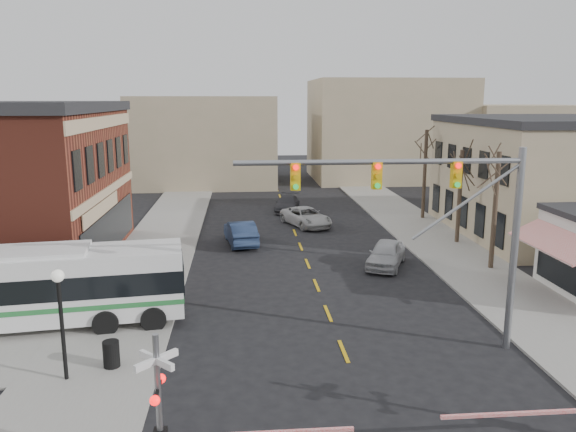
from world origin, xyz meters
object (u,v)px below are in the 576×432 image
object	(u,v)px
car_c	(306,217)
traffic_signal_mast	(443,207)
trash_bin	(111,354)
car_a	(386,254)
street_lamp	(60,301)
pedestrian_far	(112,280)
car_d	(287,204)
car_b	(241,232)
transit_bus	(27,287)
rr_crossing_west	(176,407)
pedestrian_near	(105,307)

from	to	relation	value
car_c	traffic_signal_mast	bearing A→B (deg)	-105.26
trash_bin	car_a	bearing A→B (deg)	41.70
street_lamp	pedestrian_far	distance (m)	8.30
car_d	pedestrian_far	world-z (taller)	pedestrian_far
car_d	pedestrian_far	xyz separation A→B (m)	(-10.39, -21.69, 0.39)
car_c	pedestrian_far	bearing A→B (deg)	-147.46
traffic_signal_mast	car_b	size ratio (longest dim) A/B	2.21
transit_bus	street_lamp	bearing A→B (deg)	-58.94
rr_crossing_west	trash_bin	distance (m)	7.04
street_lamp	pedestrian_far	xyz separation A→B (m)	(-0.14, 8.07, -1.93)
car_a	car_c	world-z (taller)	car_a
car_c	pedestrian_near	distance (m)	22.11
street_lamp	car_b	world-z (taller)	street_lamp
rr_crossing_west	car_a	xyz separation A→B (m)	(10.26, 18.05, -1.20)
car_b	pedestrian_near	bearing A→B (deg)	58.39
traffic_signal_mast	car_d	distance (m)	29.05
pedestrian_near	pedestrian_far	distance (m)	3.49
traffic_signal_mast	car_d	size ratio (longest dim) A/B	2.33
transit_bus	trash_bin	world-z (taller)	transit_bus
street_lamp	traffic_signal_mast	bearing A→B (deg)	5.73
street_lamp	car_c	size ratio (longest dim) A/B	0.78
car_a	pedestrian_near	distance (m)	16.48
transit_bus	pedestrian_near	size ratio (longest dim) A/B	7.75
car_b	car_d	world-z (taller)	car_b
pedestrian_near	car_c	bearing A→B (deg)	-43.78
transit_bus	car_d	size ratio (longest dim) A/B	2.85
pedestrian_far	car_c	bearing A→B (deg)	25.99
transit_bus	rr_crossing_west	world-z (taller)	rr_crossing_west
car_b	pedestrian_far	world-z (taller)	pedestrian_far
street_lamp	car_b	xyz separation A→B (m)	(6.14, 18.64, -2.19)
pedestrian_far	rr_crossing_west	bearing A→B (deg)	-99.34
car_b	car_c	xyz separation A→B (m)	(5.10, 5.20, -0.10)
rr_crossing_west	trash_bin	world-z (taller)	rr_crossing_west
car_c	car_a	bearing A→B (deg)	-94.39
transit_bus	car_b	world-z (taller)	transit_bus
street_lamp	pedestrian_near	world-z (taller)	street_lamp
rr_crossing_west	street_lamp	xyz separation A→B (m)	(-4.45, 5.38, 1.04)
car_c	car_d	world-z (taller)	car_c
rr_crossing_west	car_b	size ratio (longest dim) A/B	1.14
trash_bin	pedestrian_far	size ratio (longest dim) A/B	0.52
trash_bin	car_c	world-z (taller)	car_c
pedestrian_near	pedestrian_far	xyz separation A→B (m)	(-0.47, 3.46, 0.09)
rr_crossing_west	street_lamp	distance (m)	7.06
pedestrian_near	traffic_signal_mast	bearing A→B (deg)	-117.77
traffic_signal_mast	pedestrian_near	distance (m)	14.62
transit_bus	traffic_signal_mast	distance (m)	17.50
traffic_signal_mast	pedestrian_near	world-z (taller)	traffic_signal_mast
street_lamp	car_d	distance (m)	31.56
car_d	trash_bin	bearing A→B (deg)	-95.94
rr_crossing_west	car_d	bearing A→B (deg)	80.62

